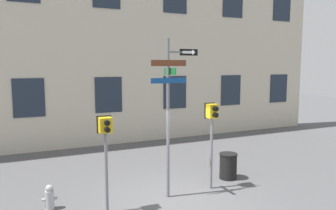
{
  "coord_description": "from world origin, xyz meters",
  "views": [
    {
      "loc": [
        -3.79,
        -7.91,
        3.74
      ],
      "look_at": [
        -0.06,
        0.26,
        2.65
      ],
      "focal_mm": 35.0,
      "sensor_mm": 36.0,
      "label": 1
    }
  ],
  "objects_px": {
    "street_sign_pole": "(170,103)",
    "trash_bin": "(228,166)",
    "pedestrian_signal_right": "(212,122)",
    "fire_hydrant": "(50,197)",
    "pedestrian_signal_left": "(106,138)"
  },
  "relations": [
    {
      "from": "street_sign_pole",
      "to": "pedestrian_signal_left",
      "type": "bearing_deg",
      "value": -171.84
    },
    {
      "from": "street_sign_pole",
      "to": "pedestrian_signal_right",
      "type": "height_order",
      "value": "street_sign_pole"
    },
    {
      "from": "trash_bin",
      "to": "street_sign_pole",
      "type": "bearing_deg",
      "value": -166.6
    },
    {
      "from": "pedestrian_signal_left",
      "to": "pedestrian_signal_right",
      "type": "relative_size",
      "value": 0.95
    },
    {
      "from": "fire_hydrant",
      "to": "trash_bin",
      "type": "bearing_deg",
      "value": 0.06
    },
    {
      "from": "fire_hydrant",
      "to": "trash_bin",
      "type": "xyz_separation_m",
      "value": [
        5.6,
        0.01,
        0.11
      ]
    },
    {
      "from": "pedestrian_signal_left",
      "to": "fire_hydrant",
      "type": "relative_size",
      "value": 3.8
    },
    {
      "from": "street_sign_pole",
      "to": "pedestrian_signal_right",
      "type": "bearing_deg",
      "value": 1.91
    },
    {
      "from": "pedestrian_signal_right",
      "to": "fire_hydrant",
      "type": "bearing_deg",
      "value": 173.63
    },
    {
      "from": "trash_bin",
      "to": "pedestrian_signal_right",
      "type": "bearing_deg",
      "value": -152.2
    },
    {
      "from": "street_sign_pole",
      "to": "fire_hydrant",
      "type": "height_order",
      "value": "street_sign_pole"
    },
    {
      "from": "street_sign_pole",
      "to": "trash_bin",
      "type": "height_order",
      "value": "street_sign_pole"
    },
    {
      "from": "pedestrian_signal_left",
      "to": "fire_hydrant",
      "type": "xyz_separation_m",
      "value": [
        -1.31,
        0.83,
        -1.64
      ]
    },
    {
      "from": "street_sign_pole",
      "to": "pedestrian_signal_left",
      "type": "height_order",
      "value": "street_sign_pole"
    },
    {
      "from": "pedestrian_signal_left",
      "to": "trash_bin",
      "type": "xyz_separation_m",
      "value": [
        4.28,
        0.84,
        -1.52
      ]
    }
  ]
}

